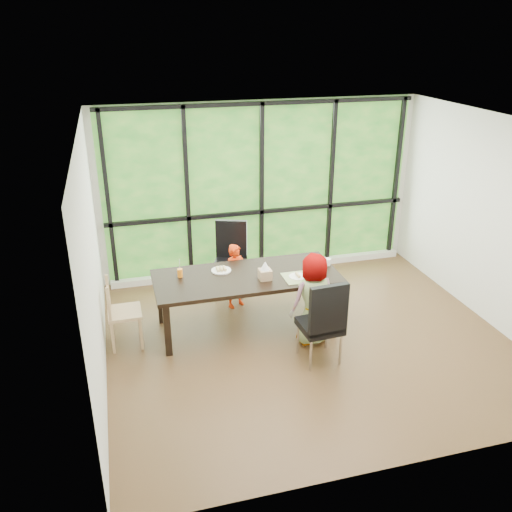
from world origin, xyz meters
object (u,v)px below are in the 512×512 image
chair_window_leather (230,260)px  child_older (313,299)px  orange_cup (180,273)px  green_cup (323,272)px  chair_end_beech (125,312)px  plate_far (221,270)px  white_mug (327,262)px  child_toddler (236,276)px  tissue_box (265,274)px  dining_table (247,301)px  chair_interior_leather (320,320)px  plate_near (298,277)px

chair_window_leather → child_older: (0.69, -1.57, 0.05)m
orange_cup → green_cup: size_ratio=0.87×
chair_end_beech → plate_far: chair_end_beech is taller
plate_far → orange_cup: (-0.54, -0.03, 0.05)m
child_older → white_mug: child_older is taller
child_toddler → tissue_box: 0.87m
chair_end_beech → orange_cup: (0.73, 0.20, 0.35)m
plate_far → green_cup: green_cup is taller
chair_end_beech → plate_far: size_ratio=3.47×
child_older → chair_window_leather: bearing=-74.8°
dining_table → plate_far: 0.52m
child_older → tissue_box: (-0.50, 0.39, 0.22)m
dining_table → tissue_box: tissue_box is taller
orange_cup → white_mug: (1.95, -0.15, -0.01)m
chair_end_beech → green_cup: bearing=-96.0°
chair_window_leather → chair_interior_leather: bearing=-52.4°
child_older → plate_far: (-0.98, 0.77, 0.16)m
chair_window_leather → child_older: 1.71m
chair_end_beech → child_older: bearing=-103.7°
white_mug → dining_table: bearing=-178.5°
chair_window_leather → chair_interior_leather: size_ratio=1.00×
dining_table → chair_interior_leather: bearing=-56.6°
chair_interior_leather → white_mug: size_ratio=12.02×
chair_window_leather → chair_end_beech: (-1.56, -1.03, -0.09)m
dining_table → plate_near: 0.76m
dining_table → chair_interior_leather: (0.64, -0.97, 0.17)m
chair_end_beech → tissue_box: bearing=-95.0°
child_older → orange_cup: size_ratio=10.97×
chair_end_beech → orange_cup: 0.84m
plate_near → orange_cup: bearing=164.5°
plate_near → green_cup: bearing=-9.1°
green_cup → chair_interior_leather: bearing=-113.2°
chair_window_leather → child_older: bearing=-46.4°
dining_table → tissue_box: (0.20, -0.17, 0.44)m
chair_window_leather → chair_interior_leather: 2.07m
dining_table → plate_near: bearing=-19.8°
dining_table → plate_near: plate_near is taller
plate_far → orange_cup: size_ratio=2.39×
chair_window_leather → green_cup: chair_window_leather is taller
child_toddler → plate_near: (0.62, -0.83, 0.29)m
child_older → white_mug: bearing=-134.2°
chair_end_beech → plate_near: bearing=-95.5°
chair_end_beech → chair_interior_leather: bearing=-113.6°
chair_interior_leather → child_toddler: chair_interior_leather is taller
child_older → white_mug: 0.75m
child_toddler → plate_far: (-0.29, -0.39, 0.29)m
chair_end_beech → white_mug: (2.68, 0.05, 0.34)m
chair_end_beech → chair_window_leather: bearing=-56.9°
chair_interior_leather → child_toddler: 1.70m
plate_near → tissue_box: 0.42m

